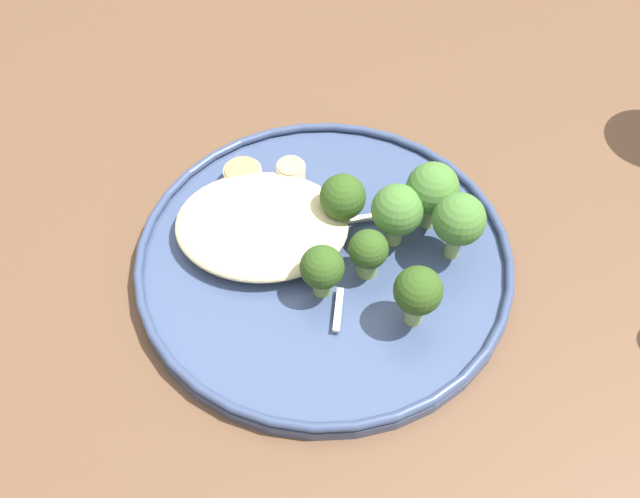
{
  "coord_description": "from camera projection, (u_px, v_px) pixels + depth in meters",
  "views": [
    {
      "loc": [
        0.02,
        -0.36,
        1.2
      ],
      "look_at": [
        -0.0,
        -0.02,
        0.76
      ],
      "focal_mm": 41.33,
      "sensor_mm": 36.0,
      "label": 1
    }
  ],
  "objects": [
    {
      "name": "broccoli_floret_split_head",
      "position": [
        459.0,
        221.0,
        0.54
      ],
      "size": [
        0.04,
        0.04,
        0.06
      ],
      "color": "#89A356",
      "rests_on": "dinner_plate"
    },
    {
      "name": "seared_scallop_right_edge",
      "position": [
        227.0,
        205.0,
        0.59
      ],
      "size": [
        0.03,
        0.03,
        0.01
      ],
      "color": "beige",
      "rests_on": "dinner_plate"
    },
    {
      "name": "dinner_plate",
      "position": [
        320.0,
        258.0,
        0.57
      ],
      "size": [
        0.29,
        0.29,
        0.02
      ],
      "color": "#38476B",
      "rests_on": "wooden_dining_table"
    },
    {
      "name": "seared_scallop_large_seared",
      "position": [
        291.0,
        172.0,
        0.6
      ],
      "size": [
        0.02,
        0.02,
        0.02
      ],
      "color": "beige",
      "rests_on": "dinner_plate"
    },
    {
      "name": "seared_scallop_rear_pale",
      "position": [
        266.0,
        251.0,
        0.56
      ],
      "size": [
        0.03,
        0.03,
        0.01
      ],
      "color": "#DBB77A",
      "rests_on": "dinner_plate"
    },
    {
      "name": "broccoli_floret_rear_charred",
      "position": [
        433.0,
        189.0,
        0.55
      ],
      "size": [
        0.04,
        0.04,
        0.06
      ],
      "color": "#89A356",
      "rests_on": "dinner_plate"
    },
    {
      "name": "broccoli_floret_tall_stalk",
      "position": [
        368.0,
        251.0,
        0.54
      ],
      "size": [
        0.03,
        0.03,
        0.04
      ],
      "color": "#7A994C",
      "rests_on": "dinner_plate"
    },
    {
      "name": "broccoli_floret_front_edge",
      "position": [
        397.0,
        216.0,
        0.55
      ],
      "size": [
        0.04,
        0.04,
        0.06
      ],
      "color": "#89A356",
      "rests_on": "dinner_plate"
    },
    {
      "name": "wooden_dining_table",
      "position": [
        325.0,
        300.0,
        0.65
      ],
      "size": [
        1.4,
        1.0,
        0.74
      ],
      "color": "brown",
      "rests_on": "ground"
    },
    {
      "name": "noodle_bed",
      "position": [
        261.0,
        227.0,
        0.57
      ],
      "size": [
        0.14,
        0.11,
        0.02
      ],
      "color": "beige",
      "rests_on": "dinner_plate"
    },
    {
      "name": "broccoli_floret_small_sprig",
      "position": [
        327.0,
        269.0,
        0.53
      ],
      "size": [
        0.03,
        0.03,
        0.05
      ],
      "color": "#7A994C",
      "rests_on": "dinner_plate"
    },
    {
      "name": "broccoli_floret_near_rim",
      "position": [
        343.0,
        198.0,
        0.56
      ],
      "size": [
        0.04,
        0.04,
        0.05
      ],
      "color": "#7A994C",
      "rests_on": "dinner_plate"
    },
    {
      "name": "seared_scallop_half_hidden",
      "position": [
        215.0,
        232.0,
        0.57
      ],
      "size": [
        0.02,
        0.02,
        0.01
      ],
      "color": "#E5C689",
      "rests_on": "dinner_plate"
    },
    {
      "name": "seared_scallop_tilted_round",
      "position": [
        243.0,
        175.0,
        0.61
      ],
      "size": [
        0.03,
        0.03,
        0.01
      ],
      "color": "#DBB77A",
      "rests_on": "dinner_plate"
    },
    {
      "name": "broccoli_floret_beside_noodles",
      "position": [
        418.0,
        292.0,
        0.5
      ],
      "size": [
        0.03,
        0.03,
        0.05
      ],
      "color": "#89A356",
      "rests_on": "dinner_plate"
    },
    {
      "name": "onion_sliver_curled_piece",
      "position": [
        338.0,
        310.0,
        0.53
      ],
      "size": [
        0.01,
        0.04,
        0.0
      ],
      "primitive_type": "cube",
      "rotation": [
        0.0,
        0.0,
        4.66
      ],
      "color": "silver",
      "rests_on": "dinner_plate"
    },
    {
      "name": "seared_scallop_front_small",
      "position": [
        260.0,
        229.0,
        0.57
      ],
      "size": [
        0.03,
        0.03,
        0.01
      ],
      "color": "#DBB77A",
      "rests_on": "dinner_plate"
    },
    {
      "name": "onion_sliver_long_sliver",
      "position": [
        350.0,
        220.0,
        0.58
      ],
      "size": [
        0.05,
        0.01,
        0.0
      ],
      "primitive_type": "cube",
      "rotation": [
        0.0,
        0.0,
        3.36
      ],
      "color": "silver",
      "rests_on": "dinner_plate"
    },
    {
      "name": "seared_scallop_tiny_bay",
      "position": [
        305.0,
        240.0,
        0.56
      ],
      "size": [
        0.03,
        0.03,
        0.01
      ],
      "color": "#E5C689",
      "rests_on": "dinner_plate"
    }
  ]
}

